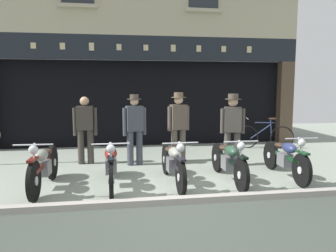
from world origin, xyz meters
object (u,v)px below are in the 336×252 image
at_px(salesman_left, 85,127).
at_px(shopkeeper_center, 135,126).
at_px(motorcycle_center_right, 229,160).
at_px(leaning_bicycle, 265,136).
at_px(motorcycle_center_left, 111,164).
at_px(assistant_far_right, 232,126).
at_px(advert_board_far, 246,96).
at_px(motorcycle_right, 286,157).
at_px(motorcycle_left, 44,166).
at_px(motorcycle_center, 173,162).
at_px(salesman_right, 178,123).
at_px(advert_board_near, 210,92).

xyz_separation_m(salesman_left, shopkeeper_center, (1.14, -0.30, 0.03)).
bearing_deg(motorcycle_center_right, leaning_bicycle, -124.78).
bearing_deg(motorcycle_center_right, motorcycle_center_left, 0.58).
relative_size(assistant_far_right, advert_board_far, 1.76).
bearing_deg(motorcycle_center_left, motorcycle_right, -179.33).
bearing_deg(leaning_bicycle, motorcycle_left, 134.43).
height_order(motorcycle_right, shopkeeper_center, shopkeeper_center).
bearing_deg(motorcycle_center_left, motorcycle_center, 179.60).
distance_m(salesman_right, advert_board_far, 3.66).
bearing_deg(motorcycle_left, motorcycle_center, -178.14).
distance_m(motorcycle_center, motorcycle_right, 2.32).
distance_m(salesman_right, advert_board_near, 2.93).
height_order(motorcycle_center_left, salesman_left, salesman_left).
bearing_deg(salesman_left, advert_board_near, -146.62).
bearing_deg(salesman_right, shopkeeper_center, -0.62).
distance_m(motorcycle_center_left, motorcycle_right, 3.48).
bearing_deg(salesman_left, motorcycle_center_left, 108.80).
bearing_deg(motorcycle_center, assistant_far_right, -144.71).
distance_m(salesman_right, assistant_far_right, 1.31).
distance_m(shopkeeper_center, salesman_right, 1.10).
height_order(advert_board_near, advert_board_far, advert_board_near).
height_order(motorcycle_center_left, motorcycle_center_right, motorcycle_center_left).
distance_m(motorcycle_left, salesman_right, 3.37).
relative_size(motorcycle_left, motorcycle_center_left, 0.96).
distance_m(assistant_far_right, leaning_bicycle, 2.60).
height_order(salesman_right, advert_board_near, advert_board_near).
bearing_deg(assistant_far_right, advert_board_near, -83.10).
distance_m(motorcycle_center, salesman_left, 2.65).
relative_size(motorcycle_left, salesman_left, 1.24).
height_order(salesman_left, leaning_bicycle, salesman_left).
bearing_deg(salesman_right, assistant_far_right, 139.68).
xyz_separation_m(motorcycle_right, salesman_left, (-4.08, 1.86, 0.46)).
distance_m(shopkeeper_center, advert_board_far, 4.63).
bearing_deg(salesman_left, motorcycle_left, 74.31).
bearing_deg(salesman_right, advert_board_near, -133.05).
relative_size(motorcycle_right, salesman_left, 1.23).
bearing_deg(motorcycle_center_left, salesman_right, -131.84).
bearing_deg(motorcycle_center_right, assistant_far_right, -112.11).
xyz_separation_m(advert_board_near, leaning_bicycle, (1.34, -1.17, -1.28)).
relative_size(motorcycle_center_right, leaning_bicycle, 1.24).
bearing_deg(advert_board_near, motorcycle_left, -135.51).
distance_m(motorcycle_right, advert_board_far, 4.40).
bearing_deg(shopkeeper_center, leaning_bicycle, -171.59).
height_order(shopkeeper_center, leaning_bicycle, shopkeeper_center).
bearing_deg(leaning_bicycle, motorcycle_center, 149.07).
distance_m(motorcycle_center_left, motorcycle_center_right, 2.25).
bearing_deg(advert_board_near, salesman_left, -147.97).
height_order(motorcycle_center_left, assistant_far_right, assistant_far_right).
bearing_deg(motorcycle_center, motorcycle_right, -179.79).
relative_size(motorcycle_left, assistant_far_right, 1.19).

